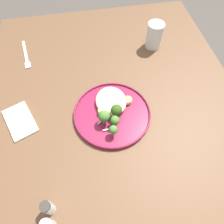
{
  "coord_description": "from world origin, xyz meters",
  "views": [
    {
      "loc": [
        -0.39,
        0.1,
        1.42
      ],
      "look_at": [
        0.01,
        0.03,
        0.76
      ],
      "focal_mm": 33.4,
      "sensor_mm": 36.0,
      "label": 1
    }
  ],
  "objects_px": {
    "dinner_plate": "(112,114)",
    "broccoli_floret_near_rim": "(113,130)",
    "seared_scallop_tiny_bay": "(108,98)",
    "broccoli_floret_small_sprig": "(104,117)",
    "seared_scallop_half_hidden": "(106,103)",
    "pepper_shaker": "(48,208)",
    "seared_scallop_rear_pale": "(128,100)",
    "broccoli_floret_tall_stalk": "(115,121)",
    "seared_scallop_tilted_round": "(115,101)",
    "seared_scallop_front_small": "(103,111)",
    "broccoli_floret_rear_charred": "(117,111)",
    "dinner_fork": "(26,55)",
    "folded_napkin": "(20,121)",
    "water_glass": "(154,37)"
  },
  "relations": [
    {
      "from": "seared_scallop_tilted_round",
      "to": "pepper_shaker",
      "type": "distance_m",
      "value": 0.42
    },
    {
      "from": "pepper_shaker",
      "to": "dinner_fork",
      "type": "bearing_deg",
      "value": 8.07
    },
    {
      "from": "seared_scallop_tiny_bay",
      "to": "seared_scallop_rear_pale",
      "type": "distance_m",
      "value": 0.08
    },
    {
      "from": "seared_scallop_rear_pale",
      "to": "seared_scallop_front_small",
      "type": "height_order",
      "value": "same"
    },
    {
      "from": "seared_scallop_front_small",
      "to": "broccoli_floret_small_sprig",
      "type": "height_order",
      "value": "broccoli_floret_small_sprig"
    },
    {
      "from": "seared_scallop_tiny_bay",
      "to": "seared_scallop_rear_pale",
      "type": "xyz_separation_m",
      "value": [
        -0.03,
        -0.07,
        0.0
      ]
    },
    {
      "from": "seared_scallop_rear_pale",
      "to": "seared_scallop_front_small",
      "type": "bearing_deg",
      "value": 107.6
    },
    {
      "from": "seared_scallop_rear_pale",
      "to": "seared_scallop_tilted_round",
      "type": "relative_size",
      "value": 0.96
    },
    {
      "from": "seared_scallop_rear_pale",
      "to": "seared_scallop_half_hidden",
      "type": "distance_m",
      "value": 0.08
    },
    {
      "from": "broccoli_floret_near_rim",
      "to": "folded_napkin",
      "type": "xyz_separation_m",
      "value": [
        0.12,
        0.33,
        -0.04
      ]
    },
    {
      "from": "seared_scallop_front_small",
      "to": "seared_scallop_tilted_round",
      "type": "bearing_deg",
      "value": -56.53
    },
    {
      "from": "seared_scallop_half_hidden",
      "to": "pepper_shaker",
      "type": "relative_size",
      "value": 0.38
    },
    {
      "from": "seared_scallop_front_small",
      "to": "pepper_shaker",
      "type": "bearing_deg",
      "value": 145.73
    },
    {
      "from": "seared_scallop_tiny_bay",
      "to": "broccoli_floret_small_sprig",
      "type": "distance_m",
      "value": 0.11
    },
    {
      "from": "broccoli_floret_small_sprig",
      "to": "seared_scallop_rear_pale",
      "type": "bearing_deg",
      "value": -54.82
    },
    {
      "from": "broccoli_floret_near_rim",
      "to": "water_glass",
      "type": "bearing_deg",
      "value": -31.99
    },
    {
      "from": "dinner_plate",
      "to": "water_glass",
      "type": "relative_size",
      "value": 2.47
    },
    {
      "from": "seared_scallop_tiny_bay",
      "to": "seared_scallop_rear_pale",
      "type": "bearing_deg",
      "value": -110.24
    },
    {
      "from": "broccoli_floret_tall_stalk",
      "to": "dinner_fork",
      "type": "height_order",
      "value": "broccoli_floret_tall_stalk"
    },
    {
      "from": "dinner_plate",
      "to": "broccoli_floret_tall_stalk",
      "type": "height_order",
      "value": "broccoli_floret_tall_stalk"
    },
    {
      "from": "water_glass",
      "to": "pepper_shaker",
      "type": "bearing_deg",
      "value": 142.07
    },
    {
      "from": "seared_scallop_half_hidden",
      "to": "pepper_shaker",
      "type": "xyz_separation_m",
      "value": [
        -0.34,
        0.22,
        0.01
      ]
    },
    {
      "from": "dinner_plate",
      "to": "dinner_fork",
      "type": "bearing_deg",
      "value": 40.8
    },
    {
      "from": "folded_napkin",
      "to": "broccoli_floret_near_rim",
      "type": "bearing_deg",
      "value": -109.91
    },
    {
      "from": "seared_scallop_tilted_round",
      "to": "folded_napkin",
      "type": "xyz_separation_m",
      "value": [
        -0.01,
        0.36,
        -0.02
      ]
    },
    {
      "from": "seared_scallop_rear_pale",
      "to": "folded_napkin",
      "type": "bearing_deg",
      "value": 91.13
    },
    {
      "from": "seared_scallop_front_small",
      "to": "pepper_shaker",
      "type": "distance_m",
      "value": 0.36
    },
    {
      "from": "broccoli_floret_tall_stalk",
      "to": "broccoli_floret_near_rim",
      "type": "relative_size",
      "value": 0.98
    },
    {
      "from": "dinner_plate",
      "to": "pepper_shaker",
      "type": "xyz_separation_m",
      "value": [
        -0.29,
        0.24,
        0.02
      ]
    },
    {
      "from": "seared_scallop_tiny_bay",
      "to": "folded_napkin",
      "type": "bearing_deg",
      "value": 95.73
    },
    {
      "from": "seared_scallop_front_small",
      "to": "broccoli_floret_tall_stalk",
      "type": "distance_m",
      "value": 0.07
    },
    {
      "from": "seared_scallop_half_hidden",
      "to": "folded_napkin",
      "type": "height_order",
      "value": "seared_scallop_half_hidden"
    },
    {
      "from": "broccoli_floret_small_sprig",
      "to": "water_glass",
      "type": "xyz_separation_m",
      "value": [
        0.38,
        -0.29,
        0.0
      ]
    },
    {
      "from": "dinner_plate",
      "to": "broccoli_floret_near_rim",
      "type": "height_order",
      "value": "broccoli_floret_near_rim"
    },
    {
      "from": "seared_scallop_front_small",
      "to": "seared_scallop_tilted_round",
      "type": "xyz_separation_m",
      "value": [
        0.03,
        -0.05,
        0.0
      ]
    },
    {
      "from": "seared_scallop_half_hidden",
      "to": "broccoli_floret_small_sprig",
      "type": "height_order",
      "value": "broccoli_floret_small_sprig"
    },
    {
      "from": "dinner_plate",
      "to": "broccoli_floret_small_sprig",
      "type": "height_order",
      "value": "broccoli_floret_small_sprig"
    },
    {
      "from": "broccoli_floret_tall_stalk",
      "to": "broccoli_floret_small_sprig",
      "type": "distance_m",
      "value": 0.04
    },
    {
      "from": "seared_scallop_rear_pale",
      "to": "pepper_shaker",
      "type": "relative_size",
      "value": 0.51
    },
    {
      "from": "seared_scallop_half_hidden",
      "to": "broccoli_floret_tall_stalk",
      "type": "distance_m",
      "value": 0.1
    },
    {
      "from": "seared_scallop_tiny_bay",
      "to": "broccoli_floret_near_rim",
      "type": "height_order",
      "value": "broccoli_floret_near_rim"
    },
    {
      "from": "seared_scallop_front_small",
      "to": "dinner_plate",
      "type": "bearing_deg",
      "value": -104.44
    },
    {
      "from": "seared_scallop_rear_pale",
      "to": "broccoli_floret_tall_stalk",
      "type": "distance_m",
      "value": 0.12
    },
    {
      "from": "seared_scallop_front_small",
      "to": "broccoli_floret_small_sprig",
      "type": "relative_size",
      "value": 0.57
    },
    {
      "from": "broccoli_floret_small_sprig",
      "to": "dinner_fork",
      "type": "relative_size",
      "value": 0.33
    },
    {
      "from": "dinner_plate",
      "to": "broccoli_floret_small_sprig",
      "type": "bearing_deg",
      "value": 132.47
    },
    {
      "from": "broccoli_floret_tall_stalk",
      "to": "pepper_shaker",
      "type": "distance_m",
      "value": 0.34
    },
    {
      "from": "dinner_plate",
      "to": "seared_scallop_front_small",
      "type": "xyz_separation_m",
      "value": [
        0.01,
        0.03,
        0.01
      ]
    },
    {
      "from": "seared_scallop_tilted_round",
      "to": "broccoli_floret_small_sprig",
      "type": "xyz_separation_m",
      "value": [
        -0.07,
        0.05,
        0.03
      ]
    },
    {
      "from": "broccoli_floret_rear_charred",
      "to": "broccoli_floret_tall_stalk",
      "type": "xyz_separation_m",
      "value": [
        -0.04,
        0.01,
        -0.01
      ]
    }
  ]
}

